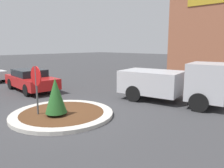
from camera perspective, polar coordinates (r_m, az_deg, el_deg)
ground_plane at (r=9.37m, az=-12.80°, el=-8.03°), size 120.00×120.00×0.00m
traffic_island at (r=9.35m, az=-12.82°, el=-7.61°), size 4.17×4.17×0.14m
stop_sign at (r=9.05m, az=-19.20°, el=0.54°), size 0.78×0.07×2.10m
island_shrub at (r=8.79m, az=-14.52°, el=-2.94°), size 0.84×0.84×1.49m
utility_truck at (r=11.39m, az=15.79°, el=0.45°), size 5.43×2.87×2.07m
parked_sedan_red at (r=14.87m, az=-20.43°, el=1.08°), size 4.61×2.21×1.36m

